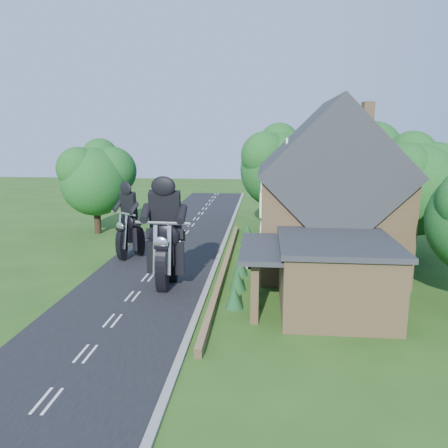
# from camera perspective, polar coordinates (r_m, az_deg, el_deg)

# --- Properties ---
(ground) EXTENTS (120.00, 120.00, 0.00)m
(ground) POSITION_cam_1_polar(r_m,az_deg,el_deg) (23.18, -11.84, -9.26)
(ground) COLOR #234A14
(ground) RESTS_ON ground
(road) EXTENTS (7.00, 80.00, 0.02)m
(road) POSITION_cam_1_polar(r_m,az_deg,el_deg) (23.18, -11.84, -9.23)
(road) COLOR black
(road) RESTS_ON ground
(kerb) EXTENTS (0.30, 80.00, 0.12)m
(kerb) POSITION_cam_1_polar(r_m,az_deg,el_deg) (22.39, -2.75, -9.61)
(kerb) COLOR gray
(kerb) RESTS_ON ground
(garden_wall) EXTENTS (0.30, 22.00, 0.40)m
(garden_wall) POSITION_cam_1_polar(r_m,az_deg,el_deg) (26.96, 0.12, -5.55)
(garden_wall) COLOR #9A7A4E
(garden_wall) RESTS_ON ground
(house) EXTENTS (9.54, 8.64, 10.24)m
(house) POSITION_cam_1_polar(r_m,az_deg,el_deg) (27.19, 13.45, 3.23)
(house) COLOR #9A7A4E
(house) RESTS_ON ground
(annex) EXTENTS (7.05, 5.94, 3.44)m
(annex) POSITION_cam_1_polar(r_m,az_deg,el_deg) (21.10, 13.95, -6.39)
(annex) COLOR #9A7A4E
(annex) RESTS_ON ground
(tree_house_right) EXTENTS (6.51, 6.00, 8.40)m
(tree_house_right) POSITION_cam_1_polar(r_m,az_deg,el_deg) (31.07, 24.21, 5.12)
(tree_house_right) COLOR black
(tree_house_right) RESTS_ON ground
(tree_behind_house) EXTENTS (7.81, 7.20, 10.08)m
(tree_behind_house) POSITION_cam_1_polar(r_m,az_deg,el_deg) (37.60, 17.09, 8.19)
(tree_behind_house) COLOR black
(tree_behind_house) RESTS_ON ground
(tree_behind_left) EXTENTS (6.94, 6.40, 9.16)m
(tree_behind_left) POSITION_cam_1_polar(r_m,az_deg,el_deg) (37.88, 7.71, 7.86)
(tree_behind_left) COLOR black
(tree_behind_left) RESTS_ON ground
(tree_far_road) EXTENTS (6.08, 5.60, 7.84)m
(tree_far_road) POSITION_cam_1_polar(r_m,az_deg,el_deg) (37.44, -15.90, 6.11)
(tree_far_road) COLOR black
(tree_far_road) RESTS_ON ground
(shrub_a) EXTENTS (0.90, 0.90, 1.10)m
(shrub_a) POSITION_cam_1_polar(r_m,az_deg,el_deg) (21.12, 1.35, -9.52)
(shrub_a) COLOR #133C1C
(shrub_a) RESTS_ON ground
(shrub_b) EXTENTS (0.90, 0.90, 1.10)m
(shrub_b) POSITION_cam_1_polar(r_m,az_deg,el_deg) (23.46, 1.78, -7.32)
(shrub_b) COLOR #133C1C
(shrub_b) RESTS_ON ground
(shrub_c) EXTENTS (0.90, 0.90, 1.10)m
(shrub_c) POSITION_cam_1_polar(r_m,az_deg,el_deg) (25.84, 2.13, -5.52)
(shrub_c) COLOR #133C1C
(shrub_c) RESTS_ON ground
(shrub_d) EXTENTS (0.90, 0.90, 1.10)m
(shrub_d) POSITION_cam_1_polar(r_m,az_deg,el_deg) (30.64, 2.67, -2.76)
(shrub_d) COLOR #133C1C
(shrub_d) RESTS_ON ground
(shrub_e) EXTENTS (0.90, 0.90, 1.10)m
(shrub_e) POSITION_cam_1_polar(r_m,az_deg,el_deg) (33.07, 2.88, -1.69)
(shrub_e) COLOR #133C1C
(shrub_e) RESTS_ON ground
(shrub_f) EXTENTS (0.90, 0.90, 1.10)m
(shrub_f) POSITION_cam_1_polar(r_m,az_deg,el_deg) (35.50, 3.06, -0.76)
(shrub_f) COLOR #133C1C
(shrub_f) RESTS_ON ground
(motorcycle_lead) EXTENTS (0.63, 1.98, 1.81)m
(motorcycle_lead) POSITION_cam_1_polar(r_m,az_deg,el_deg) (23.93, -7.49, -6.13)
(motorcycle_lead) COLOR black
(motorcycle_lead) RESTS_ON ground
(motorcycle_follow) EXTENTS (1.27, 1.61, 1.55)m
(motorcycle_follow) POSITION_cam_1_polar(r_m,az_deg,el_deg) (29.84, -12.11, -2.97)
(motorcycle_follow) COLOR black
(motorcycle_follow) RESTS_ON ground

